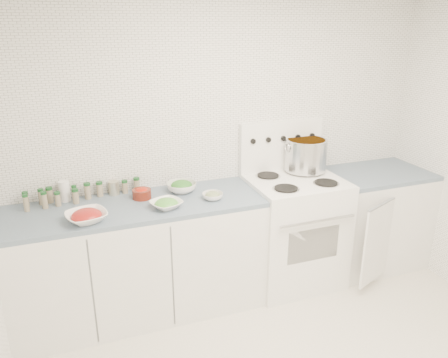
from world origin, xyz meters
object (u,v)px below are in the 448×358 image
stove (293,227)px  bowl_snowpea (166,204)px  stock_pot (306,154)px  bowl_tomato (86,216)px

stove → bowl_snowpea: stove is taller
stock_pot → bowl_tomato: (-1.83, -0.33, -0.15)m
bowl_tomato → bowl_snowpea: (0.55, 0.04, -0.01)m
stock_pot → bowl_tomato: 1.87m
stock_pot → bowl_snowpea: bearing=-167.3°
stock_pot → bowl_snowpea: size_ratio=1.34×
stove → stock_pot: (0.17, 0.16, 0.60)m
bowl_tomato → bowl_snowpea: size_ratio=1.15×
stock_pot → stove: bearing=-137.6°
stove → stock_pot: 0.64m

